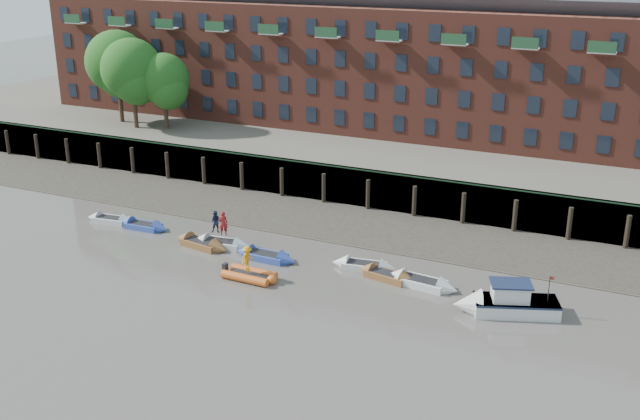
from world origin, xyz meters
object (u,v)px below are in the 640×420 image
Objects in this scene: rowboat_3 at (222,243)px; person_rower_b at (216,222)px; person_rower_a at (223,223)px; motor_launch at (499,303)px; rowboat_2 at (201,244)px; person_rib_crew at (247,258)px; rowboat_0 at (111,220)px; rowboat_7 at (421,283)px; rowboat_5 at (364,266)px; rowboat_1 at (143,226)px; rowboat_4 at (266,256)px; rib_tender at (251,275)px; rowboat_6 at (387,276)px.

person_rower_b is (-0.52, 0.22, 1.51)m from rowboat_3.
motor_launch is at bearing 147.23° from person_rower_a.
person_rib_crew is at bearing -20.50° from rowboat_2.
motor_launch is at bearing -10.54° from rowboat_0.
person_rower_a is 1.07× the size of person_rib_crew.
person_rower_a is at bearing -175.08° from rowboat_7.
person_rower_a is at bearing -37.42° from person_rower_b.
motor_launch is (31.13, -2.39, 0.43)m from rowboat_0.
rowboat_7 is at bearing 10.49° from rowboat_2.
rowboat_7 is (4.34, -0.97, 0.02)m from rowboat_5.
rowboat_1 is 6.22m from rowboat_2.
rowboat_4 is 16.55m from motor_launch.
rowboat_2 is 1.06× the size of rowboat_5.
rowboat_5 is 2.73× the size of person_rib_crew.
person_rib_crew reaches higher than rowboat_5.
person_rib_crew is at bearing -22.81° from rowboat_0.
person_rower_a is 1.09× the size of person_rower_b.
rowboat_3 is at bearing 35.59° from rowboat_2.
person_rower_a is 0.72m from person_rower_b.
rib_tender is at bearing -76.42° from rowboat_4.
rowboat_0 is 0.99× the size of rowboat_1.
rib_tender is 6.90m from person_rower_b.
rowboat_3 is 4.10m from rowboat_4.
rowboat_7 is (25.83, -0.82, 0.04)m from rowboat_0.
person_rower_a is at bearing -5.53° from rowboat_1.
rowboat_3 is at bearing -174.82° from rowboat_7.
rowboat_2 is 1.91m from person_rower_b.
person_rower_a is (-12.69, 0.21, 1.60)m from rowboat_6.
rowboat_6 is at bearing -6.49° from rowboat_3.
person_rower_b is (-21.06, 2.06, 1.10)m from motor_launch.
rowboat_1 is 22.67m from rowboat_7.
rib_tender is 2.21× the size of person_rib_crew.
rowboat_4 is 2.83× the size of person_rower_b.
person_rib_crew reaches higher than rowboat_3.
rowboat_6 is 2.78× the size of person_rower_b.
person_rib_crew is at bearing 109.67° from person_rower_a.
rowboat_3 is at bearing 141.84° from rib_tender.
rowboat_6 is 12.79m from person_rower_a.
rowboat_7 is at bearing 8.03° from rowboat_6.
person_rower_b reaches higher than rowboat_7.
rowboat_6 is at bearing 151.63° from person_rower_a.
person_rower_a is (-20.36, 1.90, 1.17)m from motor_launch.
rowboat_6 is 8.95m from rib_tender.
rowboat_6 is 13.48m from person_rower_b.
person_rower_b is (10.07, -0.33, 1.53)m from rowboat_0.
rowboat_7 is 2.81× the size of person_rower_a.
person_rib_crew is (-0.25, -0.00, 1.17)m from rib_tender.
rowboat_2 reaches higher than rowboat_4.
rowboat_3 is 0.94× the size of rowboat_7.
motor_launch is at bearing 6.05° from rowboat_2.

